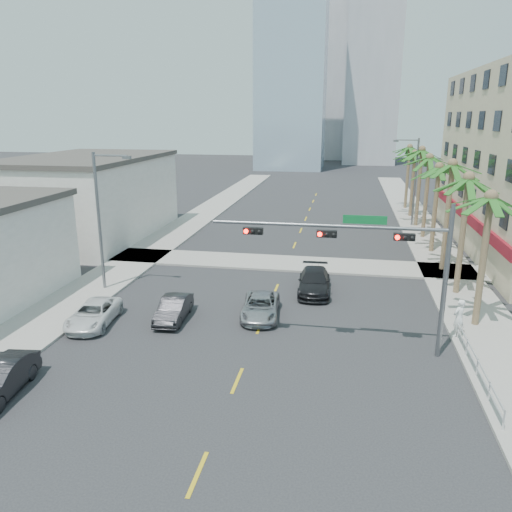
# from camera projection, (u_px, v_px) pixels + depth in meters

# --- Properties ---
(ground) EXTENTS (260.00, 260.00, 0.00)m
(ground) POSITION_uv_depth(u_px,v_px,m) (214.00, 436.00, 18.01)
(ground) COLOR #262628
(ground) RESTS_ON ground
(sidewalk_right) EXTENTS (4.00, 120.00, 0.15)m
(sidewalk_right) POSITION_uv_depth(u_px,v_px,m) (453.00, 280.00, 34.87)
(sidewalk_right) COLOR gray
(sidewalk_right) RESTS_ON ground
(sidewalk_left) EXTENTS (4.00, 120.00, 0.15)m
(sidewalk_left) POSITION_uv_depth(u_px,v_px,m) (131.00, 263.00, 38.98)
(sidewalk_left) COLOR gray
(sidewalk_left) RESTS_ON ground
(sidewalk_cross) EXTENTS (80.00, 4.00, 0.15)m
(sidewalk_cross) POSITION_uv_depth(u_px,v_px,m) (287.00, 263.00, 38.82)
(sidewalk_cross) COLOR gray
(sidewalk_cross) RESTS_ON ground
(building_left_far) EXTENTS (11.00, 18.00, 7.20)m
(building_left_far) POSITION_uv_depth(u_px,v_px,m) (89.00, 199.00, 46.88)
(building_left_far) COLOR beige
(building_left_far) RESTS_ON ground
(tower_far_left) EXTENTS (14.00, 14.00, 48.00)m
(tower_far_left) POSITION_uv_depth(u_px,v_px,m) (292.00, 51.00, 102.81)
(tower_far_left) COLOR #99B2C6
(tower_far_left) RESTS_ON ground
(tower_far_right) EXTENTS (12.00, 12.00, 60.00)m
(tower_far_right) POSITION_uv_depth(u_px,v_px,m) (375.00, 29.00, 112.48)
(tower_far_right) COLOR #ADADB2
(tower_far_right) RESTS_ON ground
(tower_far_center) EXTENTS (16.00, 16.00, 42.00)m
(tower_far_center) POSITION_uv_depth(u_px,v_px,m) (323.00, 77.00, 131.18)
(tower_far_center) COLOR #ADADB2
(tower_far_center) RESTS_ON ground
(traffic_signal_mast) EXTENTS (11.12, 0.54, 7.20)m
(traffic_signal_mast) POSITION_uv_depth(u_px,v_px,m) (376.00, 252.00, 23.17)
(traffic_signal_mast) COLOR slate
(traffic_signal_mast) RESTS_ON ground
(palm_tree_0) EXTENTS (4.80, 4.80, 7.80)m
(palm_tree_0) POSITION_uv_depth(u_px,v_px,m) (491.00, 198.00, 25.46)
(palm_tree_0) COLOR brown
(palm_tree_0) RESTS_ON ground
(palm_tree_1) EXTENTS (4.80, 4.80, 8.16)m
(palm_tree_1) POSITION_uv_depth(u_px,v_px,m) (469.00, 179.00, 30.29)
(palm_tree_1) COLOR brown
(palm_tree_1) RESTS_ON ground
(palm_tree_2) EXTENTS (4.80, 4.80, 8.52)m
(palm_tree_2) POSITION_uv_depth(u_px,v_px,m) (453.00, 165.00, 35.12)
(palm_tree_2) COLOR brown
(palm_tree_2) RESTS_ON ground
(palm_tree_3) EXTENTS (4.80, 4.80, 7.80)m
(palm_tree_3) POSITION_uv_depth(u_px,v_px,m) (439.00, 168.00, 40.23)
(palm_tree_3) COLOR brown
(palm_tree_3) RESTS_ON ground
(palm_tree_4) EXTENTS (4.80, 4.80, 8.16)m
(palm_tree_4) POSITION_uv_depth(u_px,v_px,m) (430.00, 158.00, 45.06)
(palm_tree_4) COLOR brown
(palm_tree_4) RESTS_ON ground
(palm_tree_5) EXTENTS (4.80, 4.80, 8.52)m
(palm_tree_5) POSITION_uv_depth(u_px,v_px,m) (422.00, 151.00, 49.89)
(palm_tree_5) COLOR brown
(palm_tree_5) RESTS_ON ground
(palm_tree_6) EXTENTS (4.80, 4.80, 7.80)m
(palm_tree_6) POSITION_uv_depth(u_px,v_px,m) (415.00, 154.00, 55.00)
(palm_tree_6) COLOR brown
(palm_tree_6) RESTS_ON ground
(palm_tree_7) EXTENTS (4.80, 4.80, 8.16)m
(palm_tree_7) POSITION_uv_depth(u_px,v_px,m) (410.00, 148.00, 59.83)
(palm_tree_7) COLOR brown
(palm_tree_7) RESTS_ON ground
(streetlight_left) EXTENTS (2.55, 0.25, 9.00)m
(streetlight_left) POSITION_uv_depth(u_px,v_px,m) (101.00, 215.00, 31.77)
(streetlight_left) COLOR slate
(streetlight_left) RESTS_ON ground
(streetlight_right) EXTENTS (2.55, 0.25, 9.00)m
(streetlight_right) POSITION_uv_depth(u_px,v_px,m) (413.00, 178.00, 50.73)
(streetlight_right) COLOR slate
(streetlight_right) RESTS_ON ground
(guardrail) EXTENTS (0.08, 8.08, 1.00)m
(guardrail) POSITION_uv_depth(u_px,v_px,m) (477.00, 365.00, 21.74)
(guardrail) COLOR silver
(guardrail) RESTS_ON ground
(car_parked_far) EXTENTS (2.52, 4.66, 1.24)m
(car_parked_far) POSITION_uv_depth(u_px,v_px,m) (94.00, 314.00, 27.50)
(car_parked_far) COLOR white
(car_parked_far) RESTS_ON ground
(car_lane_left) EXTENTS (1.60, 4.03, 1.30)m
(car_lane_left) POSITION_uv_depth(u_px,v_px,m) (174.00, 309.00, 28.14)
(car_lane_left) COLOR black
(car_lane_left) RESTS_ON ground
(car_lane_center) EXTENTS (2.42, 4.60, 1.23)m
(car_lane_center) POSITION_uv_depth(u_px,v_px,m) (260.00, 307.00, 28.55)
(car_lane_center) COLOR #A7A8AC
(car_lane_center) RESTS_ON ground
(car_lane_right) EXTENTS (2.26, 5.09, 1.45)m
(car_lane_right) POSITION_uv_depth(u_px,v_px,m) (314.00, 282.00, 32.49)
(car_lane_right) COLOR black
(car_lane_right) RESTS_ON ground
(pedestrian) EXTENTS (0.87, 0.84, 2.02)m
(pedestrian) POSITION_uv_depth(u_px,v_px,m) (459.00, 318.00, 25.57)
(pedestrian) COLOR white
(pedestrian) RESTS_ON sidewalk_right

